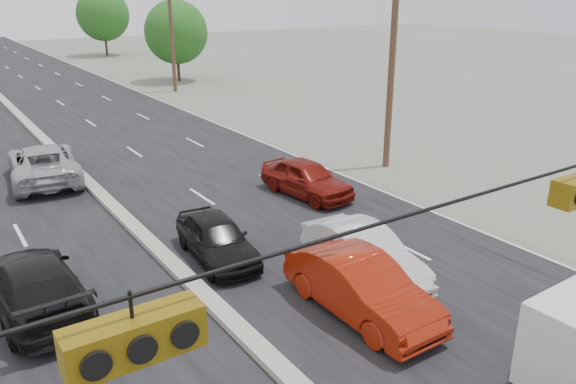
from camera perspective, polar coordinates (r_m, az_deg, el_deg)
name	(u,v)px	position (r m, az deg, el deg)	size (l,w,h in m)	color
road_surface	(40,137)	(34.93, -23.90, 5.10)	(20.00, 160.00, 0.02)	black
center_median	(40,136)	(34.91, -23.92, 5.26)	(0.50, 160.00, 0.20)	gray
utility_pole_right_b	(392,56)	(26.04, 10.55, 13.41)	(1.60, 0.30, 10.00)	#422D1E
utility_pole_right_c	(171,27)	(47.24, -11.79, 16.09)	(1.60, 0.30, 10.00)	#422D1E
tree_right_mid	(176,32)	(52.86, -11.30, 15.65)	(5.60, 5.60, 7.14)	#382619
tree_right_far	(103,15)	(76.72, -18.29, 16.73)	(6.40, 6.40, 8.16)	#382619
red_sedan	(361,287)	(14.55, 7.39, -9.56)	(1.64, 4.71, 1.55)	maroon
queue_car_a	(217,238)	(17.43, -7.26, -4.70)	(1.62, 4.04, 1.38)	black
queue_car_b	(364,254)	(16.34, 7.69, -6.27)	(1.57, 4.49, 1.48)	silver
queue_car_e	(306,178)	(22.57, 1.89, 1.39)	(1.74, 4.33, 1.47)	maroon
oncoming_near	(35,285)	(15.98, -24.31, -8.64)	(2.07, 5.09, 1.48)	black
oncoming_far	(43,163)	(26.51, -23.60, 2.69)	(2.69, 5.84, 1.62)	#9CA0A4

